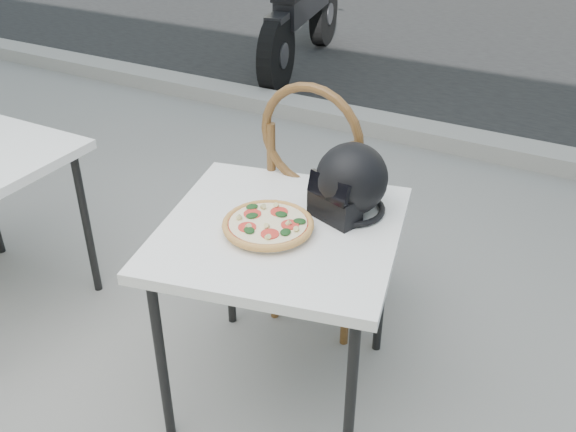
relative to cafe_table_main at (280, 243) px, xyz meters
The scene contains 9 objects.
ground 0.87m from the cafe_table_main, 129.72° to the right, with size 80.00×80.00×0.00m, color gray.
street_asphalt 6.64m from the cafe_table_main, 92.90° to the left, with size 30.00×8.00×0.00m, color black.
curb 2.70m from the cafe_table_main, 97.34° to the left, with size 30.00×0.25×0.12m, color gray.
cafe_table_main is the anchor object (origin of this frame).
plate 0.09m from the cafe_table_main, 113.64° to the right, with size 0.35×0.35×0.02m.
pizza 0.11m from the cafe_table_main, 113.70° to the right, with size 0.34×0.34×0.04m.
helmet 0.32m from the cafe_table_main, 50.93° to the left, with size 0.32×0.33×0.26m.
cafe_chair_main 0.47m from the cafe_table_main, 97.42° to the left, with size 0.46×0.46×1.17m.
motorcycle 4.16m from the cafe_table_main, 116.15° to the left, with size 0.63×2.13×1.07m.
Camera 1 is at (1.25, -1.23, 1.94)m, focal length 40.00 mm.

